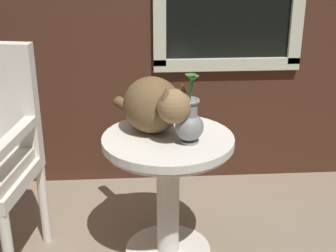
{
  "coord_description": "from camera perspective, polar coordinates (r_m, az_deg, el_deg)",
  "views": [
    {
      "loc": [
        -0.05,
        -1.84,
        1.42
      ],
      "look_at": [
        0.08,
        0.06,
        0.65
      ],
      "focal_mm": 51.63,
      "sensor_mm": 36.0,
      "label": 1
    }
  ],
  "objects": [
    {
      "name": "cat",
      "position": [
        2.07,
        -1.6,
        2.49
      ],
      "size": [
        0.35,
        0.5,
        0.25
      ],
      "color": "brown",
      "rests_on": "wicker_side_table"
    },
    {
      "name": "wicker_side_table",
      "position": [
        2.14,
        -0.0,
        -5.58
      ],
      "size": [
        0.57,
        0.57,
        0.6
      ],
      "color": "silver",
      "rests_on": "ground_plane"
    },
    {
      "name": "pewter_vase_with_ivy",
      "position": [
        1.98,
        2.55,
        0.55
      ],
      "size": [
        0.12,
        0.12,
        0.31
      ],
      "color": "gray",
      "rests_on": "wicker_side_table"
    }
  ]
}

